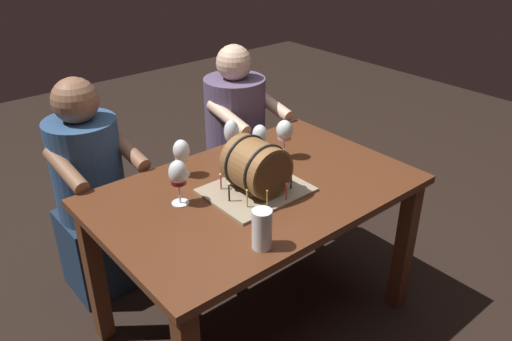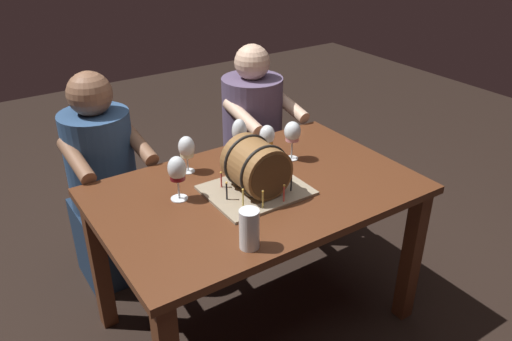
{
  "view_description": "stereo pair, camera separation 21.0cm",
  "coord_description": "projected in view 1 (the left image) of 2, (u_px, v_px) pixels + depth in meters",
  "views": [
    {
      "loc": [
        -1.22,
        -1.45,
        1.83
      ],
      "look_at": [
        -0.02,
        -0.02,
        0.85
      ],
      "focal_mm": 35.7,
      "sensor_mm": 36.0,
      "label": 1
    },
    {
      "loc": [
        -1.05,
        -1.57,
        1.83
      ],
      "look_at": [
        -0.02,
        -0.02,
        0.85
      ],
      "focal_mm": 35.7,
      "sensor_mm": 36.0,
      "label": 2
    }
  ],
  "objects": [
    {
      "name": "wine_glass_rose",
      "position": [
        285.0,
        132.0,
        2.37
      ],
      "size": [
        0.08,
        0.08,
        0.19
      ],
      "color": "white",
      "rests_on": "dining_table"
    },
    {
      "name": "wine_glass_amber",
      "position": [
        260.0,
        136.0,
        2.36
      ],
      "size": [
        0.07,
        0.07,
        0.18
      ],
      "color": "white",
      "rests_on": "dining_table"
    },
    {
      "name": "ground_plane",
      "position": [
        256.0,
        317.0,
        2.53
      ],
      "size": [
        8.0,
        8.0,
        0.0
      ],
      "primitive_type": "plane",
      "color": "black"
    },
    {
      "name": "wine_glass_red",
      "position": [
        178.0,
        175.0,
        2.0
      ],
      "size": [
        0.08,
        0.08,
        0.19
      ],
      "color": "white",
      "rests_on": "dining_table"
    },
    {
      "name": "person_seated_right",
      "position": [
        236.0,
        148.0,
        3.02
      ],
      "size": [
        0.39,
        0.47,
        1.15
      ],
      "color": "#372D40",
      "rests_on": "ground"
    },
    {
      "name": "beer_pint",
      "position": [
        262.0,
        230.0,
        1.77
      ],
      "size": [
        0.07,
        0.07,
        0.15
      ],
      "color": "white",
      "rests_on": "dining_table"
    },
    {
      "name": "person_seated_left",
      "position": [
        93.0,
        199.0,
        2.51
      ],
      "size": [
        0.39,
        0.48,
        1.15
      ],
      "color": "#1B2D46",
      "rests_on": "ground"
    },
    {
      "name": "wine_glass_empty",
      "position": [
        231.0,
        133.0,
        2.37
      ],
      "size": [
        0.07,
        0.07,
        0.2
      ],
      "color": "white",
      "rests_on": "dining_table"
    },
    {
      "name": "dining_table",
      "position": [
        256.0,
        209.0,
        2.23
      ],
      "size": [
        1.36,
        0.88,
        0.75
      ],
      "color": "#562D19",
      "rests_on": "ground"
    },
    {
      "name": "barrel_cake",
      "position": [
        256.0,
        169.0,
        2.1
      ],
      "size": [
        0.41,
        0.34,
        0.24
      ],
      "color": "gray",
      "rests_on": "dining_table"
    },
    {
      "name": "wine_glass_white",
      "position": [
        181.0,
        152.0,
        2.22
      ],
      "size": [
        0.07,
        0.07,
        0.17
      ],
      "color": "white",
      "rests_on": "dining_table"
    }
  ]
}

